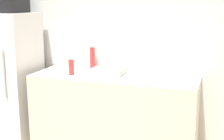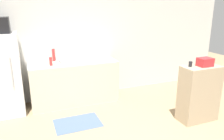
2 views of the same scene
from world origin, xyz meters
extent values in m
cube|color=silver|center=(0.00, 2.76, 1.30)|extent=(8.00, 0.06, 2.60)
cube|color=silver|center=(-1.41, 2.36, 0.79)|extent=(0.68, 0.59, 1.57)
cylinder|color=#B7B7BC|center=(-1.22, 2.05, 0.90)|extent=(0.02, 0.02, 0.55)
cube|color=black|center=(-1.41, 2.36, 1.71)|extent=(0.46, 0.41, 0.28)
cube|color=beige|center=(-0.05, 2.40, 0.45)|extent=(1.82, 0.65, 0.90)
cube|color=#9EA3A8|center=(-0.14, 2.45, 0.93)|extent=(0.37, 0.27, 0.06)
cylinder|color=red|center=(-0.41, 2.66, 1.03)|extent=(0.06, 0.06, 0.26)
cylinder|color=red|center=(-0.52, 2.30, 0.99)|extent=(0.06, 0.06, 0.17)
camera|label=1|loc=(1.02, -0.76, 1.69)|focal=50.00mm
camera|label=2|loc=(-0.96, -2.03, 2.02)|focal=35.00mm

